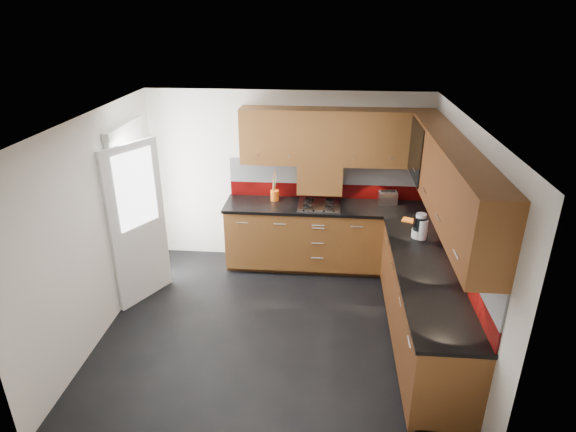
# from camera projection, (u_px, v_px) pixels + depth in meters

# --- Properties ---
(room) EXTENTS (4.00, 3.80, 2.64)m
(room) POSITION_uv_depth(u_px,v_px,m) (272.00, 208.00, 4.89)
(room) COLOR black
(base_cabinets) EXTENTS (2.70, 3.20, 0.95)m
(base_cabinets) POSITION_uv_depth(u_px,v_px,m) (367.00, 269.00, 5.88)
(base_cabinets) COLOR #5A2C14
(base_cabinets) RESTS_ON room
(countertop) EXTENTS (2.72, 3.22, 0.04)m
(countertop) POSITION_uv_depth(u_px,v_px,m) (368.00, 234.00, 5.68)
(countertop) COLOR black
(countertop) RESTS_ON base_cabinets
(backsplash) EXTENTS (2.70, 3.20, 0.54)m
(backsplash) POSITION_uv_depth(u_px,v_px,m) (387.00, 204.00, 5.75)
(backsplash) COLOR maroon
(backsplash) RESTS_ON countertop
(upper_cabinets) EXTENTS (2.50, 3.20, 0.72)m
(upper_cabinets) POSITION_uv_depth(u_px,v_px,m) (389.00, 157.00, 5.37)
(upper_cabinets) COLOR #5A2C14
(upper_cabinets) RESTS_ON room
(extractor_hood) EXTENTS (0.60, 0.33, 0.40)m
(extractor_hood) POSITION_uv_depth(u_px,v_px,m) (320.00, 178.00, 6.43)
(extractor_hood) COLOR #5A2C14
(extractor_hood) RESTS_ON room
(glass_cabinet) EXTENTS (0.32, 0.80, 0.66)m
(glass_cabinet) POSITION_uv_depth(u_px,v_px,m) (429.00, 149.00, 5.58)
(glass_cabinet) COLOR black
(glass_cabinet) RESTS_ON room
(back_door) EXTENTS (0.42, 1.19, 2.04)m
(back_door) POSITION_uv_depth(u_px,v_px,m) (136.00, 215.00, 5.90)
(back_door) COLOR white
(back_door) RESTS_ON room
(gas_hob) EXTENTS (0.56, 0.49, 0.04)m
(gas_hob) POSITION_uv_depth(u_px,v_px,m) (319.00, 205.00, 6.41)
(gas_hob) COLOR silver
(gas_hob) RESTS_ON countertop
(utensil_pot) EXTENTS (0.11, 0.11, 0.41)m
(utensil_pot) POSITION_uv_depth(u_px,v_px,m) (275.00, 194.00, 6.57)
(utensil_pot) COLOR #E05B15
(utensil_pot) RESTS_ON countertop
(toaster) EXTENTS (0.26, 0.18, 0.18)m
(toaster) POSITION_uv_depth(u_px,v_px,m) (388.00, 197.00, 6.47)
(toaster) COLOR silver
(toaster) RESTS_ON countertop
(food_processor) EXTENTS (0.17, 0.17, 0.29)m
(food_processor) POSITION_uv_depth(u_px,v_px,m) (420.00, 227.00, 5.50)
(food_processor) COLOR white
(food_processor) RESTS_ON countertop
(paper_towel) EXTENTS (0.14, 0.14, 0.24)m
(paper_towel) POSITION_uv_depth(u_px,v_px,m) (422.00, 229.00, 5.47)
(paper_towel) COLOR white
(paper_towel) RESTS_ON countertop
(orange_cloth) EXTENTS (0.19, 0.18, 0.02)m
(orange_cloth) POSITION_uv_depth(u_px,v_px,m) (408.00, 220.00, 5.97)
(orange_cloth) COLOR orange
(orange_cloth) RESTS_ON countertop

